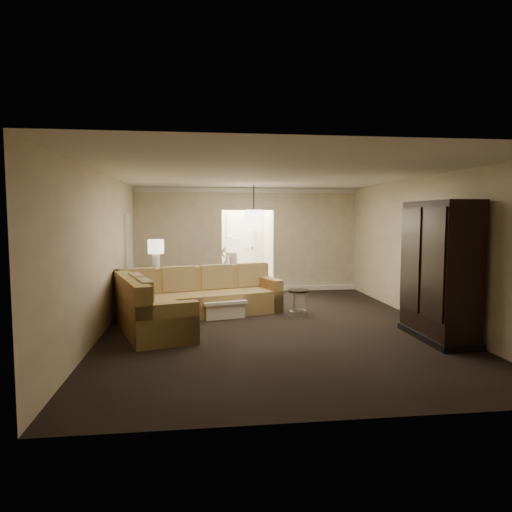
{
  "coord_description": "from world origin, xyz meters",
  "views": [
    {
      "loc": [
        -1.34,
        -8.26,
        2.04
      ],
      "look_at": [
        -0.13,
        1.2,
        1.2
      ],
      "focal_mm": 32.0,
      "sensor_mm": 36.0,
      "label": 1
    }
  ],
  "objects": [
    {
      "name": "sectional_sofa",
      "position": [
        -1.57,
        0.61,
        0.4
      ],
      "size": [
        3.52,
        3.43,
        1.0
      ],
      "rotation": [
        0.0,
        0.0,
        0.3
      ],
      "color": "brown",
      "rests_on": "ground"
    },
    {
      "name": "person",
      "position": [
        -0.45,
        4.78,
        0.82
      ],
      "size": [
        0.64,
        0.47,
        1.64
      ],
      "primitive_type": "imported",
      "rotation": [
        0.0,
        0.0,
        3.27
      ],
      "color": "beige",
      "rests_on": "ground"
    },
    {
      "name": "coffee_table",
      "position": [
        -0.9,
        1.0,
        0.18
      ],
      "size": [
        1.07,
        1.07,
        0.37
      ],
      "rotation": [
        0.0,
        0.0,
        0.23
      ],
      "color": "white",
      "rests_on": "ground"
    },
    {
      "name": "armoire",
      "position": [
        2.59,
        -1.26,
        1.1
      ],
      "size": [
        0.68,
        1.59,
        2.29
      ],
      "color": "black",
      "rests_on": "ground"
    },
    {
      "name": "wall_left",
      "position": [
        -3.0,
        0.0,
        1.4
      ],
      "size": [
        0.04,
        8.0,
        2.8
      ],
      "primitive_type": "cube",
      "color": "beige",
      "rests_on": "ground"
    },
    {
      "name": "table_lamp_left",
      "position": [
        -2.26,
        1.89,
        1.31
      ],
      "size": [
        0.35,
        0.35,
        0.66
      ],
      "color": "white",
      "rests_on": "console_table"
    },
    {
      "name": "foyer",
      "position": [
        0.0,
        5.34,
        1.3
      ],
      "size": [
        1.44,
        2.02,
        2.8
      ],
      "color": "silver",
      "rests_on": "ground"
    },
    {
      "name": "ground",
      "position": [
        0.0,
        0.0,
        0.0
      ],
      "size": [
        8.0,
        8.0,
        0.0
      ],
      "primitive_type": "plane",
      "color": "black",
      "rests_on": "ground"
    },
    {
      "name": "wall_right",
      "position": [
        3.0,
        0.0,
        1.4
      ],
      "size": [
        0.04,
        8.0,
        2.8
      ],
      "primitive_type": "cube",
      "color": "beige",
      "rests_on": "ground"
    },
    {
      "name": "pendant_light",
      "position": [
        0.0,
        2.7,
        1.95
      ],
      "size": [
        0.38,
        0.38,
        1.09
      ],
      "color": "black",
      "rests_on": "ceiling"
    },
    {
      "name": "wall_back",
      "position": [
        0.0,
        4.0,
        1.4
      ],
      "size": [
        6.0,
        0.04,
        2.8
      ],
      "primitive_type": "cube",
      "color": "beige",
      "rests_on": "ground"
    },
    {
      "name": "table_lamp_right",
      "position": [
        -0.54,
        2.11,
        1.31
      ],
      "size": [
        0.35,
        0.35,
        0.66
      ],
      "color": "white",
      "rests_on": "console_table"
    },
    {
      "name": "console_table",
      "position": [
        -1.4,
        2.0,
        0.52
      ],
      "size": [
        2.29,
        0.8,
        0.87
      ],
      "rotation": [
        0.0,
        0.0,
        0.13
      ],
      "color": "black",
      "rests_on": "ground"
    },
    {
      "name": "wall_front",
      "position": [
        0.0,
        -4.0,
        1.4
      ],
      "size": [
        6.0,
        0.04,
        2.8
      ],
      "primitive_type": "cube",
      "color": "beige",
      "rests_on": "ground"
    },
    {
      "name": "side_door",
      "position": [
        -2.97,
        2.8,
        1.05
      ],
      "size": [
        0.05,
        0.9,
        2.1
      ],
      "primitive_type": "cube",
      "color": "silver",
      "rests_on": "ground"
    },
    {
      "name": "crown_molding",
      "position": [
        0.0,
        3.95,
        2.73
      ],
      "size": [
        6.0,
        0.1,
        0.12
      ],
      "primitive_type": "cube",
      "color": "silver",
      "rests_on": "wall_back"
    },
    {
      "name": "ceiling",
      "position": [
        0.0,
        0.0,
        2.8
      ],
      "size": [
        6.0,
        8.0,
        0.02
      ],
      "primitive_type": "cube",
      "color": "white",
      "rests_on": "wall_back"
    },
    {
      "name": "drink_table",
      "position": [
        0.69,
        0.78,
        0.38
      ],
      "size": [
        0.43,
        0.43,
        0.54
      ],
      "rotation": [
        0.0,
        0.0,
        -0.27
      ],
      "color": "black",
      "rests_on": "ground"
    },
    {
      "name": "baseboard",
      "position": [
        0.0,
        3.95,
        0.06
      ],
      "size": [
        6.0,
        0.1,
        0.12
      ],
      "primitive_type": "cube",
      "color": "silver",
      "rests_on": "ground"
    }
  ]
}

